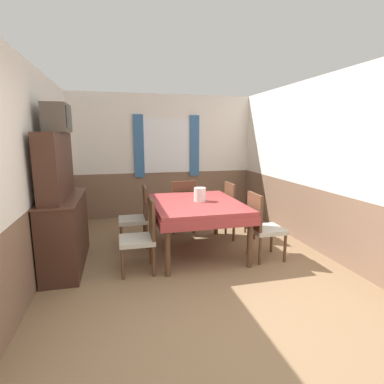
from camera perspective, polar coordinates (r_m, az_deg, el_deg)
name	(u,v)px	position (r m, az deg, el deg)	size (l,w,h in m)	color
ground_plane	(240,338)	(2.94, 9.17, -25.78)	(16.00, 16.00, 0.00)	#846647
wall_back	(164,156)	(6.56, -5.36, 6.89)	(4.27, 0.10, 2.60)	white
wall_left	(41,170)	(4.44, -26.77, 3.84)	(0.05, 4.68, 2.60)	white
wall_right	(303,163)	(5.22, 20.37, 5.18)	(0.05, 4.68, 2.60)	white
dining_table	(196,208)	(4.46, 0.82, -3.16)	(1.30, 1.60, 0.78)	#9E3838
chair_right_far	(236,209)	(5.20, 8.44, -3.17)	(0.44, 0.44, 0.96)	brown
chair_left_near	(142,234)	(3.92, -9.42, -7.85)	(0.44, 0.44, 0.96)	brown
chair_right_near	(262,225)	(4.36, 13.23, -6.06)	(0.44, 0.44, 0.96)	brown
chair_head_window	(182,205)	(5.44, -1.84, -2.45)	(0.44, 0.44, 0.96)	brown
chair_left_far	(138,215)	(4.83, -10.34, -4.30)	(0.44, 0.44, 0.96)	brown
sideboard	(63,212)	(4.32, -23.41, -3.51)	(0.46, 1.41, 1.78)	#3D2319
tv	(57,118)	(4.24, -24.32, 12.72)	(0.29, 0.53, 0.35)	#51473D
vase	(200,194)	(4.45, 1.50, -0.47)	(0.18, 0.18, 0.21)	silver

